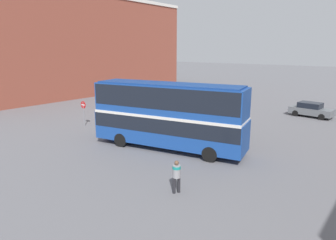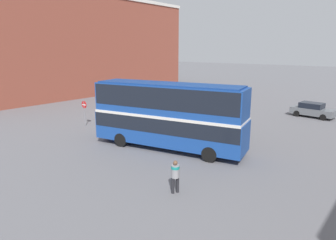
% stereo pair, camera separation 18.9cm
% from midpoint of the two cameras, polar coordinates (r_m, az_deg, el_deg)
% --- Properties ---
extents(ground_plane, '(240.00, 240.00, 0.00)m').
position_cam_midpoint_polar(ground_plane, '(23.14, -2.36, -4.45)').
color(ground_plane, slate).
extents(building_row_left, '(9.16, 38.56, 15.12)m').
position_cam_midpoint_polar(building_row_left, '(50.84, -16.28, 13.44)').
color(building_row_left, brown).
rests_on(building_row_left, ground_plane).
extents(double_decker_bus, '(11.43, 4.88, 4.77)m').
position_cam_midpoint_polar(double_decker_bus, '(21.21, -0.25, 1.52)').
color(double_decker_bus, '#194293').
rests_on(double_decker_bus, ground_plane).
extents(pedestrian_foreground, '(0.57, 0.57, 1.72)m').
position_cam_midpoint_polar(pedestrian_foreground, '(15.14, 1.28, -10.11)').
color(pedestrian_foreground, '#232328').
rests_on(pedestrian_foreground, ground_plane).
extents(parked_car_kerb_near, '(4.38, 1.97, 1.46)m').
position_cam_midpoint_polar(parked_car_kerb_near, '(34.15, 1.71, 2.69)').
color(parked_car_kerb_near, maroon).
rests_on(parked_car_kerb_near, ground_plane).
extents(parked_car_kerb_far, '(4.42, 2.19, 1.53)m').
position_cam_midpoint_polar(parked_car_kerb_far, '(35.34, 25.45, 1.80)').
color(parked_car_kerb_far, slate).
rests_on(parked_car_kerb_far, ground_plane).
extents(no_entry_sign, '(0.69, 0.08, 2.36)m').
position_cam_midpoint_polar(no_entry_sign, '(29.05, -15.98, 2.02)').
color(no_entry_sign, gray).
rests_on(no_entry_sign, ground_plane).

